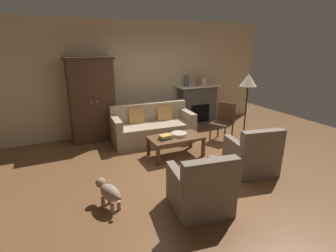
{
  "coord_description": "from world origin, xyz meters",
  "views": [
    {
      "loc": [
        -2.37,
        -3.99,
        2.27
      ],
      "look_at": [
        -0.06,
        0.86,
        0.55
      ],
      "focal_mm": 28.04,
      "sensor_mm": 36.0,
      "label": 1
    }
  ],
  "objects": [
    {
      "name": "fireplace",
      "position": [
        1.55,
        2.3,
        0.57
      ],
      "size": [
        1.26,
        0.48,
        1.12
      ],
      "color": "#4C4947",
      "rests_on": "ground"
    },
    {
      "name": "mantel_vase_cream",
      "position": [
        1.73,
        2.28,
        1.22
      ],
      "size": [
        0.15,
        0.15,
        0.2
      ],
      "primitive_type": "cylinder",
      "color": "beige",
      "rests_on": "fireplace"
    },
    {
      "name": "dog",
      "position": [
        -1.74,
        -0.7,
        0.25
      ],
      "size": [
        0.32,
        0.55,
        0.39
      ],
      "color": "gray",
      "rests_on": "ground"
    },
    {
      "name": "armoire",
      "position": [
        -1.4,
        2.22,
        0.98
      ],
      "size": [
        1.06,
        0.57,
        1.96
      ],
      "color": "#472D1E",
      "rests_on": "ground"
    },
    {
      "name": "side_chair_wooden",
      "position": [
        1.42,
        0.87,
        0.51
      ],
      "size": [
        0.59,
        0.59,
        0.9
      ],
      "color": "#472D1E",
      "rests_on": "ground"
    },
    {
      "name": "mantel_vase_terracotta",
      "position": [
        1.55,
        2.28,
        1.22
      ],
      "size": [
        0.12,
        0.12,
        0.2
      ],
      "primitive_type": "cylinder",
      "color": "#A86042",
      "rests_on": "fireplace"
    },
    {
      "name": "couch",
      "position": [
        -0.14,
        1.57,
        0.32
      ],
      "size": [
        1.97,
        0.97,
        0.86
      ],
      "color": "tan",
      "rests_on": "ground"
    },
    {
      "name": "book_stack",
      "position": [
        -0.3,
        0.48,
        0.46
      ],
      "size": [
        0.26,
        0.2,
        0.09
      ],
      "color": "#427A4C",
      "rests_on": "coffee_table"
    },
    {
      "name": "coffee_table",
      "position": [
        -0.05,
        0.51,
        0.37
      ],
      "size": [
        1.1,
        0.6,
        0.42
      ],
      "color": "brown",
      "rests_on": "ground"
    },
    {
      "name": "ground_plane",
      "position": [
        0.0,
        0.0,
        0.0
      ],
      "size": [
        9.6,
        9.6,
        0.0
      ],
      "primitive_type": "plane",
      "color": "brown"
    },
    {
      "name": "mantel_vase_slate",
      "position": [
        1.17,
        2.28,
        1.26
      ],
      "size": [
        0.13,
        0.13,
        0.29
      ],
      "primitive_type": "cylinder",
      "color": "#565B66",
      "rests_on": "fireplace"
    },
    {
      "name": "armchair_near_left",
      "position": [
        -0.58,
        -1.3,
        0.32
      ],
      "size": [
        0.87,
        0.87,
        0.88
      ],
      "color": "#756656",
      "rests_on": "ground"
    },
    {
      "name": "floor_lamp",
      "position": [
        1.56,
        0.31,
        1.41
      ],
      "size": [
        0.36,
        0.36,
        1.64
      ],
      "color": "black",
      "rests_on": "ground"
    },
    {
      "name": "fruit_bowl",
      "position": [
        0.04,
        0.54,
        0.45
      ],
      "size": [
        0.33,
        0.33,
        0.06
      ],
      "primitive_type": "cylinder",
      "color": "beige",
      "rests_on": "coffee_table"
    },
    {
      "name": "back_wall",
      "position": [
        0.0,
        2.55,
        1.4
      ],
      "size": [
        7.2,
        0.1,
        2.8
      ],
      "primitive_type": "cube",
      "color": "beige",
      "rests_on": "ground"
    },
    {
      "name": "armchair_near_right",
      "position": [
        0.87,
        -0.73,
        0.32
      ],
      "size": [
        0.9,
        0.9,
        0.88
      ],
      "color": "#756656",
      "rests_on": "ground"
    }
  ]
}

